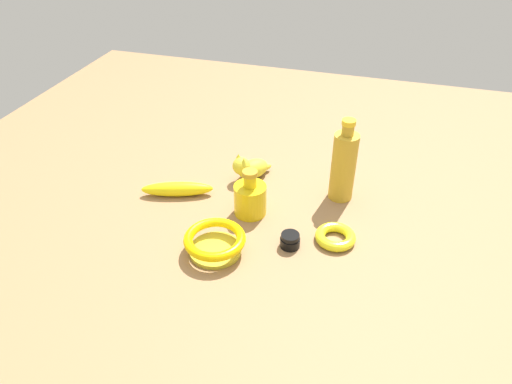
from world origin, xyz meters
name	(u,v)px	position (x,y,z in m)	size (l,w,h in m)	color
ground	(256,212)	(0.00, 0.00, 0.00)	(2.00, 2.00, 0.00)	#936D47
nail_polish_jar	(290,240)	(0.10, 0.11, 0.02)	(0.05, 0.05, 0.03)	black
bottle_short	(250,198)	(0.01, -0.01, 0.05)	(0.08, 0.08, 0.13)	yellow
bowl	(215,242)	(0.17, -0.05, 0.03)	(0.14, 0.14, 0.05)	gold
bangle	(335,237)	(0.05, 0.21, 0.01)	(0.10, 0.10, 0.02)	yellow
bottle_tall	(344,165)	(-0.13, 0.20, 0.10)	(0.06, 0.06, 0.23)	gold
banana	(177,189)	(-0.01, -0.22, 0.02)	(0.19, 0.04, 0.04)	yellow
cat_figurine	(250,168)	(-0.15, -0.06, 0.03)	(0.11, 0.10, 0.08)	yellow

